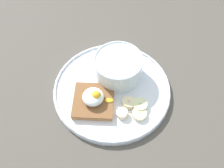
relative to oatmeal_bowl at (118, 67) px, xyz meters
The scene contains 9 objects.
ground_plane 6.88cm from the oatmeal_bowl, 78.82° to the left, with size 120.00×120.00×2.00cm, color #4E4942.
plate 5.65cm from the oatmeal_bowl, 78.82° to the left, with size 29.18×29.18×1.60cm.
oatmeal_bowl is the anchor object (origin of this frame).
toast_slice 10.51cm from the oatmeal_bowl, 63.57° to the left, with size 10.55×10.55×1.53cm.
poached_egg 10.17cm from the oatmeal_bowl, 64.29° to the left, with size 7.09×5.04×3.10cm.
banana_slice_front 9.32cm from the oatmeal_bowl, 114.95° to the left, with size 4.66×4.72×1.64cm.
banana_slice_left 11.83cm from the oatmeal_bowl, 103.24° to the left, with size 3.39×3.25×1.70cm.
banana_slice_back 12.84cm from the oatmeal_bowl, 121.30° to the left, with size 4.17×4.16×1.20cm.
banana_slice_right 10.93cm from the oatmeal_bowl, 127.41° to the left, with size 3.87×3.82×1.46cm.
Camera 1 is at (-5.34, 33.50, 55.22)cm, focal length 40.00 mm.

